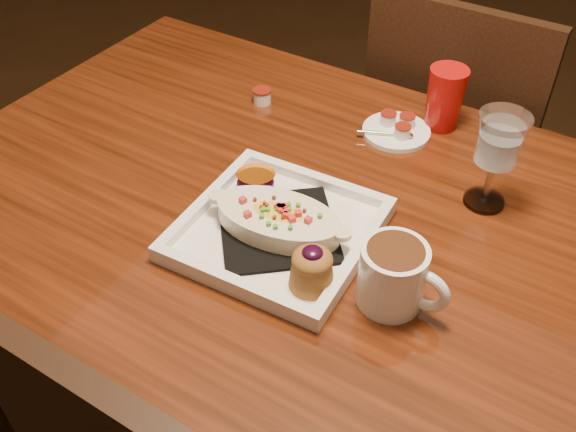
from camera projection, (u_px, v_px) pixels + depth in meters
The scene contains 8 objects.
table at pixel (335, 262), 1.12m from camera, with size 1.50×0.90×0.75m.
chair_far at pixel (453, 150), 1.62m from camera, with size 0.42×0.42×0.93m.
plate at pixel (281, 228), 1.01m from camera, with size 0.31×0.31×0.08m.
coffee_mug at pixel (395, 274), 0.90m from camera, with size 0.14×0.10×0.10m.
goblet at pixel (499, 145), 1.02m from camera, with size 0.08×0.08×0.17m.
saucer at pixel (396, 129), 1.24m from camera, with size 0.13×0.13×0.09m.
creamer_loose at pixel (262, 96), 1.32m from camera, with size 0.04×0.04×0.03m.
red_tumbler at pixel (445, 98), 1.23m from camera, with size 0.07×0.07×0.12m, color red.
Camera 1 is at (0.34, -0.71, 1.47)m, focal length 40.00 mm.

